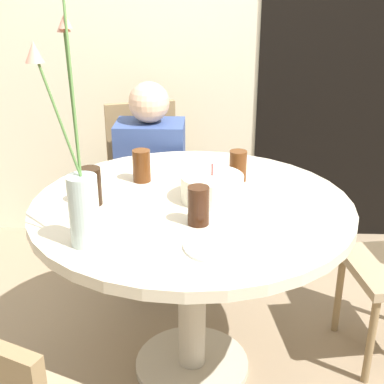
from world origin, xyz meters
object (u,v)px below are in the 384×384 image
Objects in this scene: drink_glass_1 at (142,166)px; drink_glass_2 at (198,206)px; birthday_cake at (212,187)px; drink_glass_0 at (238,166)px; side_plate at (218,246)px; drink_glass_3 at (91,186)px; flower_vase at (78,179)px; person_boy at (152,190)px; chair_far_back at (146,178)px.

drink_glass_2 is (0.24, -0.38, 0.00)m from drink_glass_1.
drink_glass_0 is (0.10, 0.20, 0.01)m from birthday_cake.
birthday_cake is 0.33m from drink_glass_1.
birthday_cake is at bearing 92.98° from side_plate.
drink_glass_3 is (-0.46, 0.32, 0.06)m from side_plate.
flower_vase is 5.75× the size of drink_glass_2.
person_boy is (-0.02, 0.54, -0.33)m from drink_glass_1.
person_boy reaches higher than drink_glass_0.
side_plate is 0.56m from drink_glass_3.
birthday_cake is (0.36, -0.87, 0.31)m from chair_far_back.
birthday_cake is 0.56m from flower_vase.
drink_glass_3 is at bearing 96.54° from flower_vase.
flower_vase reaches higher than person_boy.
person_boy reaches higher than drink_glass_1.
chair_far_back reaches higher than drink_glass_2.
drink_glass_1 is at bearing 148.05° from birthday_cake.
side_plate is 1.17m from person_boy.
drink_glass_0 is 0.39m from drink_glass_1.
person_boy reaches higher than side_plate.
drink_glass_2 is at bearing -91.39° from chair_far_back.
flower_vase is (-0.05, -1.22, 0.47)m from chair_far_back.
drink_glass_0 is (0.46, -0.67, 0.32)m from chair_far_back.
chair_far_back is at bearing 95.96° from drink_glass_1.
flower_vase is 1.17m from person_boy.
drink_glass_2 is (-0.05, -0.21, 0.02)m from birthday_cake.
birthday_cake is 0.84m from person_boy.
birthday_cake is 0.22m from drink_glass_0.
birthday_cake is 1.87× the size of drink_glass_0.
side_plate is at bearing -61.24° from drink_glass_1.
birthday_cake is at bearing 7.53° from drink_glass_3.
drink_glass_3 is at bearing -172.47° from birthday_cake.
flower_vase is at bearing -133.38° from drink_glass_0.
drink_glass_2 is at bearing -102.38° from birthday_cake.
birthday_cake is at bearing 77.62° from drink_glass_2.
chair_far_back is 0.16m from person_boy.
drink_glass_0 is at bearing 69.64° from drink_glass_2.
birthday_cake reaches higher than side_plate.
drink_glass_2 reaches higher than drink_glass_0.
drink_glass_1 is 0.64m from person_boy.
person_boy is at bearing 84.68° from flower_vase.
drink_glass_0 is 0.90× the size of drink_glass_3.
chair_far_back is at bearing 106.03° from drink_glass_2.
drink_glass_0 is at bearing 46.62° from flower_vase.
drink_glass_0 is at bearing -73.12° from chair_far_back.
drink_glass_2 is (-0.15, -0.40, 0.00)m from drink_glass_0.
chair_far_back is at bearing 87.59° from flower_vase.
person_boy is (-0.41, 0.52, -0.33)m from drink_glass_0.
drink_glass_3 is at bearing -99.62° from person_boy.
person_boy reaches higher than drink_glass_3.
chair_far_back is at bearing 106.75° from side_plate.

